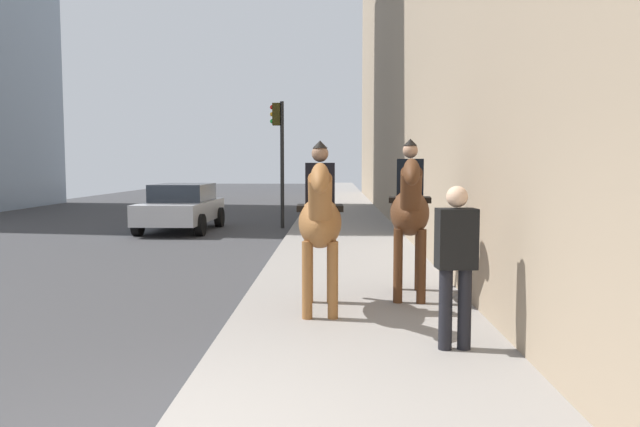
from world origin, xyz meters
TOP-DOWN VIEW (x-y plane):
  - mounted_horse_near at (3.92, -1.13)m, footprint 2.15×0.61m
  - mounted_horse_far at (4.81, -2.39)m, footprint 2.15×0.71m
  - pedestrian_greeting at (2.34, -2.56)m, footprint 0.29×0.42m
  - car_near_lane at (14.50, 3.36)m, footprint 4.18×2.09m
  - traffic_light_near_curb at (15.37, 0.43)m, footprint 0.20×0.44m

SIDE VIEW (x-z plane):
  - car_near_lane at x=14.50m, z-range 0.03..1.47m
  - pedestrian_greeting at x=2.34m, z-range 0.25..1.95m
  - mounted_horse_near at x=3.92m, z-range 0.22..2.45m
  - mounted_horse_far at x=4.81m, z-range 0.25..2.53m
  - traffic_light_near_curb at x=15.37m, z-range 0.68..4.70m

